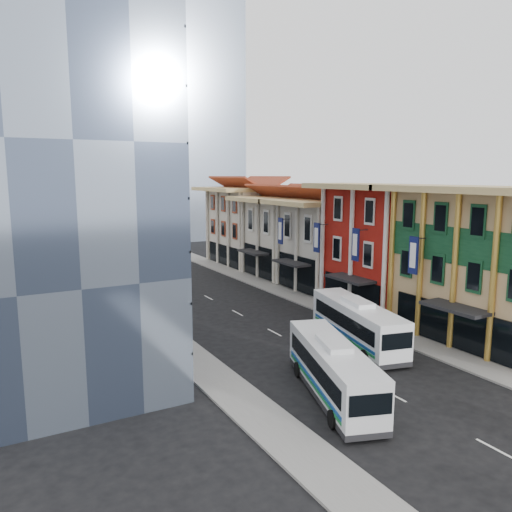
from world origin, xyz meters
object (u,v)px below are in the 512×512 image
shophouse_tan (490,268)px  bus_left_far (152,278)px  bus_left_near (333,369)px  bus_right (357,322)px  office_tower (42,151)px

shophouse_tan → bus_left_far: size_ratio=1.16×
bus_left_near → bus_left_far: bus_left_far is taller
bus_left_near → shophouse_tan: bearing=26.4°
bus_left_near → bus_right: bearing=60.0°
bus_right → office_tower: bearing=167.7°
office_tower → shophouse_tan: bearing=-24.3°
bus_left_near → bus_left_far: size_ratio=0.92×
office_tower → bus_left_near: bearing=-50.3°
shophouse_tan → office_tower: size_ratio=0.47×
bus_left_near → office_tower: bearing=148.2°
bus_left_near → bus_left_far: (-1.63, 30.65, 0.15)m
shophouse_tan → bus_right: shophouse_tan is taller
bus_left_near → bus_left_far: bearing=111.6°
bus_left_near → bus_left_far: 30.70m
shophouse_tan → bus_left_near: shophouse_tan is taller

